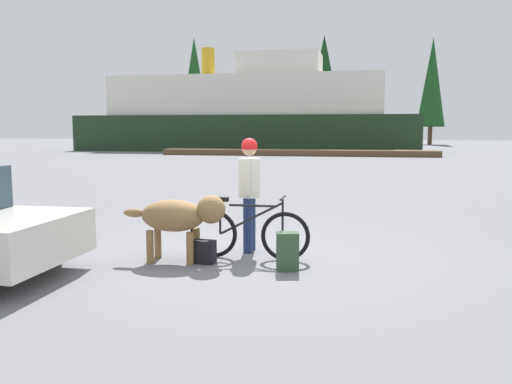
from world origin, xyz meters
The scene contains 13 objects.
ground_plane centered at (0.00, 0.00, 0.00)m, with size 160.00×160.00×0.00m, color slate.
bicycle centered at (0.05, -0.24, 0.38)m, with size 1.73×0.44×0.90m.
person_cyclist centered at (-0.03, 0.23, 1.02)m, with size 0.32×0.53×1.70m.
dog centered at (-0.84, -0.57, 0.64)m, with size 1.47×0.52×0.94m.
backpack centered at (0.68, -0.73, 0.25)m, with size 0.28×0.20×0.50m, color #334C33.
handbag_pannier centered at (-0.50, -0.59, 0.16)m, with size 0.32×0.18×0.32m, color black.
dock_pier centered at (-2.74, 28.88, 0.20)m, with size 18.56×2.05×0.40m, color brown.
ferry_boat centered at (-7.80, 36.56, 2.96)m, with size 27.56×7.52×8.48m.
sailboat_moored centered at (-17.24, 35.19, 0.49)m, with size 6.87×1.92×7.47m.
pine_tree_far_left centered at (-17.83, 53.42, 7.73)m, with size 3.06×3.06×12.32m.
pine_tree_center centered at (-2.81, 55.82, 5.17)m, with size 3.17×3.17×8.39m.
pine_tree_far_right centered at (9.11, 56.66, 6.96)m, with size 3.11×3.11×11.97m.
pine_tree_mid_back centered at (-3.15, 58.21, 7.92)m, with size 4.22×4.22×12.89m.
Camera 1 is at (1.61, -7.51, 1.84)m, focal length 37.61 mm.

